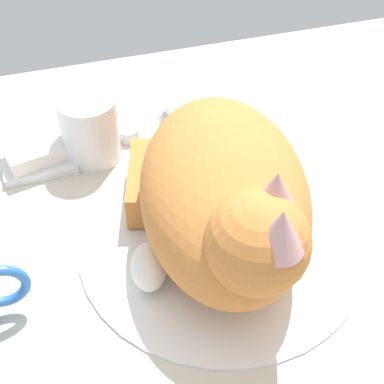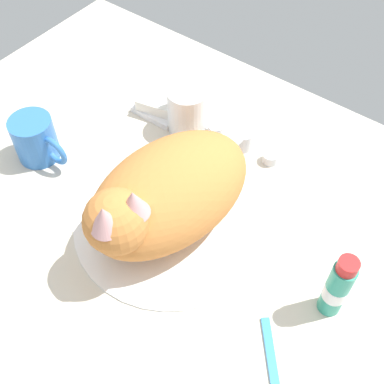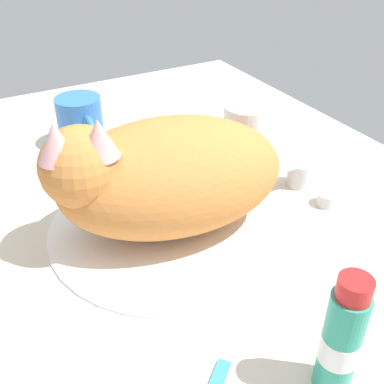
{
  "view_description": "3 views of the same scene",
  "coord_description": "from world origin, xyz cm",
  "px_view_note": "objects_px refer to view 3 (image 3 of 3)",
  "views": [
    {
      "loc": [
        -15.08,
        -39.21,
        47.81
      ],
      "look_at": [
        -2.27,
        3.6,
        4.9
      ],
      "focal_mm": 53.67,
      "sensor_mm": 36.0,
      "label": 1
    },
    {
      "loc": [
        29.9,
        -34.36,
        65.43
      ],
      "look_at": [
        1.83,
        3.0,
        5.95
      ],
      "focal_mm": 46.28,
      "sensor_mm": 36.0,
      "label": 2
    },
    {
      "loc": [
        43.44,
        -21.21,
        36.81
      ],
      "look_at": [
        -0.83,
        3.32,
        3.68
      ],
      "focal_mm": 44.2,
      "sensor_mm": 36.0,
      "label": 3
    }
  ],
  "objects_px": {
    "cat": "(161,174)",
    "soap_bar": "(222,127)",
    "faucet": "(295,172)",
    "coffee_mug": "(81,122)",
    "rinse_cup": "(246,131)",
    "toothpaste_bottle": "(341,339)"
  },
  "relations": [
    {
      "from": "cat",
      "to": "soap_bar",
      "type": "xyz_separation_m",
      "value": [
        -0.17,
        0.2,
        -0.06
      ]
    },
    {
      "from": "faucet",
      "to": "coffee_mug",
      "type": "distance_m",
      "value": 0.35
    },
    {
      "from": "cat",
      "to": "coffee_mug",
      "type": "relative_size",
      "value": 2.71
    },
    {
      "from": "coffee_mug",
      "to": "soap_bar",
      "type": "xyz_separation_m",
      "value": [
        0.1,
        0.21,
        -0.02
      ]
    },
    {
      "from": "faucet",
      "to": "soap_bar",
      "type": "relative_size",
      "value": 1.92
    },
    {
      "from": "cat",
      "to": "rinse_cup",
      "type": "height_order",
      "value": "cat"
    },
    {
      "from": "soap_bar",
      "to": "toothpaste_bottle",
      "type": "height_order",
      "value": "toothpaste_bottle"
    },
    {
      "from": "cat",
      "to": "coffee_mug",
      "type": "height_order",
      "value": "cat"
    },
    {
      "from": "coffee_mug",
      "to": "soap_bar",
      "type": "bearing_deg",
      "value": 65.56
    },
    {
      "from": "faucet",
      "to": "soap_bar",
      "type": "height_order",
      "value": "faucet"
    },
    {
      "from": "cat",
      "to": "soap_bar",
      "type": "distance_m",
      "value": 0.27
    },
    {
      "from": "coffee_mug",
      "to": "rinse_cup",
      "type": "height_order",
      "value": "rinse_cup"
    },
    {
      "from": "cat",
      "to": "toothpaste_bottle",
      "type": "height_order",
      "value": "cat"
    },
    {
      "from": "cat",
      "to": "rinse_cup",
      "type": "distance_m",
      "value": 0.23
    },
    {
      "from": "coffee_mug",
      "to": "soap_bar",
      "type": "relative_size",
      "value": 1.5
    },
    {
      "from": "soap_bar",
      "to": "rinse_cup",
      "type": "bearing_deg",
      "value": -0.02
    },
    {
      "from": "faucet",
      "to": "cat",
      "type": "relative_size",
      "value": 0.47
    },
    {
      "from": "rinse_cup",
      "to": "soap_bar",
      "type": "relative_size",
      "value": 1.14
    },
    {
      "from": "cat",
      "to": "coffee_mug",
      "type": "bearing_deg",
      "value": -176.81
    },
    {
      "from": "cat",
      "to": "toothpaste_bottle",
      "type": "xyz_separation_m",
      "value": [
        0.27,
        0.03,
        -0.02
      ]
    },
    {
      "from": "rinse_cup",
      "to": "toothpaste_bottle",
      "type": "distance_m",
      "value": 0.42
    },
    {
      "from": "faucet",
      "to": "coffee_mug",
      "type": "bearing_deg",
      "value": -140.91
    }
  ]
}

